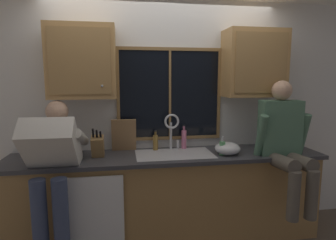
% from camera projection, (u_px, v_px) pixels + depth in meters
% --- Properties ---
extents(back_wall, '(5.58, 0.12, 2.55)m').
position_uv_depth(back_wall, '(162.00, 116.00, 3.22)').
color(back_wall, silver).
rests_on(back_wall, floor).
extents(window_glass, '(1.10, 0.02, 0.95)m').
position_uv_depth(window_glass, '(170.00, 94.00, 3.13)').
color(window_glass, black).
extents(window_frame_top, '(1.17, 0.02, 0.04)m').
position_uv_depth(window_frame_top, '(170.00, 49.00, 3.05)').
color(window_frame_top, olive).
extents(window_frame_bottom, '(1.17, 0.02, 0.04)m').
position_uv_depth(window_frame_bottom, '(170.00, 138.00, 3.19)').
color(window_frame_bottom, olive).
extents(window_frame_left, '(0.04, 0.02, 0.95)m').
position_uv_depth(window_frame_left, '(118.00, 95.00, 3.03)').
color(window_frame_left, olive).
extents(window_frame_right, '(0.03, 0.02, 0.95)m').
position_uv_depth(window_frame_right, '(219.00, 94.00, 3.21)').
color(window_frame_right, olive).
extents(window_mullion_center, '(0.02, 0.02, 0.95)m').
position_uv_depth(window_mullion_center, '(170.00, 94.00, 3.12)').
color(window_mullion_center, olive).
extents(lower_cabinet_run, '(3.18, 0.58, 0.88)m').
position_uv_depth(lower_cabinet_run, '(167.00, 198.00, 3.00)').
color(lower_cabinet_run, '#A07744').
rests_on(lower_cabinet_run, floor).
extents(countertop, '(3.24, 0.62, 0.04)m').
position_uv_depth(countertop, '(167.00, 156.00, 2.91)').
color(countertop, '#38383D').
rests_on(countertop, lower_cabinet_run).
extents(dishwasher_front, '(0.60, 0.02, 0.74)m').
position_uv_depth(dishwasher_front, '(91.00, 216.00, 2.56)').
color(dishwasher_front, white).
extents(upper_cabinet_left, '(0.65, 0.36, 0.72)m').
position_uv_depth(upper_cabinet_left, '(82.00, 62.00, 2.78)').
color(upper_cabinet_left, '#B2844C').
extents(upper_cabinet_right, '(0.65, 0.36, 0.72)m').
position_uv_depth(upper_cabinet_right, '(254.00, 64.00, 3.06)').
color(upper_cabinet_right, '#B2844C').
extents(sink, '(0.80, 0.46, 0.21)m').
position_uv_depth(sink, '(174.00, 163.00, 2.94)').
color(sink, '#B7B7BC').
rests_on(sink, lower_cabinet_run).
extents(faucet, '(0.18, 0.09, 0.40)m').
position_uv_depth(faucet, '(172.00, 127.00, 3.07)').
color(faucet, silver).
rests_on(faucet, countertop).
extents(person_standing, '(0.53, 0.72, 1.49)m').
position_uv_depth(person_standing, '(53.00, 166.00, 2.47)').
color(person_standing, '#384260').
rests_on(person_standing, floor).
extents(person_sitting_on_counter, '(0.54, 0.62, 1.26)m').
position_uv_depth(person_sitting_on_counter, '(285.00, 139.00, 2.81)').
color(person_sitting_on_counter, '#595147').
rests_on(person_sitting_on_counter, countertop).
extents(knife_block, '(0.12, 0.18, 0.32)m').
position_uv_depth(knife_block, '(98.00, 147.00, 2.80)').
color(knife_block, olive).
rests_on(knife_block, countertop).
extents(cutting_board, '(0.26, 0.09, 0.35)m').
position_uv_depth(cutting_board, '(124.00, 135.00, 3.03)').
color(cutting_board, '#997047').
rests_on(cutting_board, countertop).
extents(mixing_bowl, '(0.26, 0.26, 0.13)m').
position_uv_depth(mixing_bowl, '(228.00, 148.00, 2.92)').
color(mixing_bowl, silver).
rests_on(mixing_bowl, countertop).
extents(soap_dispenser, '(0.06, 0.07, 0.20)m').
position_uv_depth(soap_dispenser, '(222.00, 148.00, 2.88)').
color(soap_dispenser, '#59A566').
rests_on(soap_dispenser, countertop).
extents(bottle_green_glass, '(0.05, 0.05, 0.27)m').
position_uv_depth(bottle_green_glass, '(184.00, 139.00, 3.14)').
color(bottle_green_glass, pink).
rests_on(bottle_green_glass, countertop).
extents(bottle_tall_clear, '(0.06, 0.06, 0.22)m').
position_uv_depth(bottle_tall_clear, '(155.00, 142.00, 3.08)').
color(bottle_tall_clear, olive).
rests_on(bottle_tall_clear, countertop).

